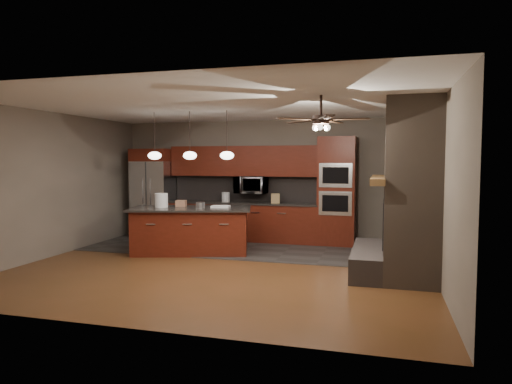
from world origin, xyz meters
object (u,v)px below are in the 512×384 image
(oven_tower, at_px, (337,191))
(paint_tray, at_px, (221,207))
(cardboard_box, at_px, (181,203))
(counter_box, at_px, (275,198))
(kitchen_island, at_px, (191,230))
(counter_bucket, at_px, (226,197))
(paint_can, at_px, (200,205))
(microwave, at_px, (251,185))
(white_bucket, at_px, (161,200))
(refrigerator, at_px, (153,193))

(oven_tower, bearing_deg, paint_tray, -145.91)
(cardboard_box, relative_size, counter_box, 0.94)
(kitchen_island, bearing_deg, counter_box, 34.11)
(counter_bucket, bearing_deg, paint_can, -87.83)
(paint_can, height_order, paint_tray, paint_can)
(paint_can, bearing_deg, microwave, 72.80)
(white_bucket, relative_size, paint_can, 1.59)
(oven_tower, bearing_deg, cardboard_box, -153.34)
(oven_tower, xyz_separation_m, counter_box, (-1.37, -0.04, -0.19))
(cardboard_box, relative_size, counter_bucket, 0.92)
(oven_tower, relative_size, kitchen_island, 0.91)
(refrigerator, xyz_separation_m, cardboard_box, (1.40, -1.44, -0.09))
(kitchen_island, bearing_deg, refrigerator, 121.08)
(kitchen_island, relative_size, paint_can, 14.66)
(counter_box, bearing_deg, refrigerator, 166.01)
(paint_tray, distance_m, counter_box, 1.64)
(cardboard_box, bearing_deg, counter_bucket, 66.18)
(kitchen_island, height_order, cardboard_box, cardboard_box)
(microwave, height_order, counter_bucket, microwave)
(cardboard_box, bearing_deg, counter_box, 34.02)
(microwave, xyz_separation_m, kitchen_island, (-0.77, -1.72, -0.84))
(paint_can, relative_size, cardboard_box, 0.88)
(microwave, height_order, refrigerator, refrigerator)
(paint_can, bearing_deg, paint_tray, 33.39)
(kitchen_island, relative_size, white_bucket, 9.21)
(refrigerator, height_order, cardboard_box, refrigerator)
(kitchen_island, relative_size, counter_box, 12.24)
(paint_tray, bearing_deg, oven_tower, 26.53)
(cardboard_box, bearing_deg, paint_can, -27.81)
(oven_tower, relative_size, microwave, 3.25)
(kitchen_island, relative_size, cardboard_box, 12.96)
(counter_bucket, bearing_deg, paint_tray, -74.42)
(refrigerator, bearing_deg, paint_tray, -31.78)
(refrigerator, height_order, counter_box, refrigerator)
(counter_box, bearing_deg, paint_can, -139.22)
(white_bucket, bearing_deg, counter_bucket, 66.99)
(cardboard_box, height_order, counter_bucket, counter_bucket)
(kitchen_island, height_order, counter_bucket, counter_bucket)
(cardboard_box, xyz_separation_m, counter_box, (1.64, 1.47, 0.02))
(refrigerator, relative_size, kitchen_island, 0.82)
(refrigerator, bearing_deg, paint_can, -40.45)
(white_bucket, xyz_separation_m, counter_bucket, (0.75, 1.78, -0.05))
(kitchen_island, bearing_deg, microwave, 50.27)
(oven_tower, height_order, microwave, oven_tower)
(oven_tower, height_order, paint_can, oven_tower)
(paint_can, xyz_separation_m, counter_box, (1.14, 1.66, 0.03))
(paint_can, height_order, counter_bucket, counter_bucket)
(microwave, distance_m, paint_can, 1.87)
(refrigerator, distance_m, cardboard_box, 2.01)
(refrigerator, distance_m, counter_box, 3.05)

